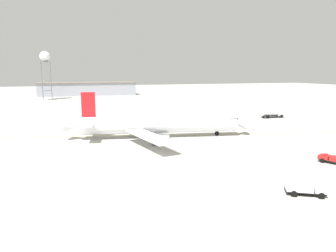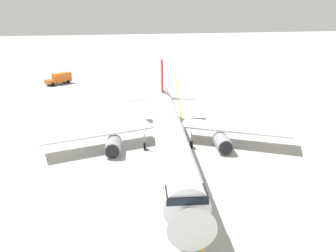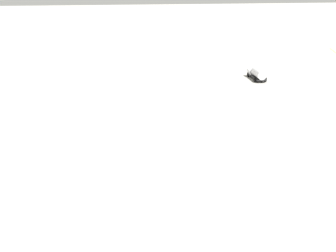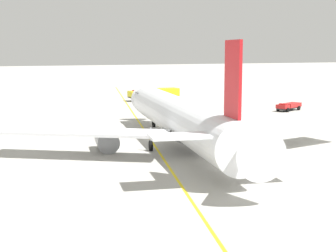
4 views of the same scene
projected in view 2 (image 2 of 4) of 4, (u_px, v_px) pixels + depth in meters
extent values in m
plane|color=#ADAAA3|center=(181.00, 164.00, 43.04)|extent=(600.00, 600.00, 0.00)
cylinder|color=white|center=(169.00, 133.00, 45.15)|extent=(11.38, 38.12, 4.19)
cone|color=white|center=(189.00, 219.00, 26.12)|extent=(4.48, 3.71, 3.99)
cone|color=white|center=(161.00, 96.00, 64.38)|extent=(4.26, 4.61, 3.57)
cube|color=black|center=(186.00, 194.00, 27.88)|extent=(3.96, 3.04, 0.70)
ellipsoid|color=gray|center=(168.00, 136.00, 47.32)|extent=(6.32, 14.16, 2.31)
cube|color=red|center=(162.00, 76.00, 59.27)|extent=(0.85, 3.19, 5.84)
cube|color=white|center=(181.00, 98.00, 60.90)|extent=(5.93, 3.61, 0.20)
cube|color=white|center=(143.00, 98.00, 60.37)|extent=(5.93, 3.61, 0.20)
cube|color=white|center=(235.00, 128.00, 49.34)|extent=(16.34, 12.46, 0.28)
cube|color=white|center=(97.00, 131.00, 47.80)|extent=(17.18, 7.09, 0.28)
cylinder|color=gray|center=(223.00, 143.00, 47.15)|extent=(2.97, 4.19, 2.28)
cylinder|color=black|center=(226.00, 148.00, 45.30)|extent=(1.93, 0.52, 1.94)
cylinder|color=gray|center=(113.00, 146.00, 45.98)|extent=(2.97, 4.19, 2.28)
cylinder|color=black|center=(112.00, 152.00, 44.13)|extent=(1.93, 0.52, 1.94)
cylinder|color=#9EA0A5|center=(181.00, 199.00, 32.10)|extent=(0.20, 0.20, 1.93)
cylinder|color=black|center=(181.00, 207.00, 32.42)|extent=(0.50, 1.14, 1.10)
cylinder|color=#9EA0A5|center=(192.00, 138.00, 47.76)|extent=(0.20, 0.20, 1.93)
cylinder|color=black|center=(191.00, 144.00, 48.07)|extent=(0.50, 1.14, 1.10)
cylinder|color=#9EA0A5|center=(144.00, 140.00, 47.24)|extent=(0.20, 0.20, 1.93)
cylinder|color=black|center=(145.00, 146.00, 47.56)|extent=(0.50, 1.14, 1.10)
cube|color=#232326|center=(59.00, 82.00, 92.10)|extent=(7.32, 6.00, 0.20)
cube|color=orange|center=(50.00, 82.00, 89.99)|extent=(3.24, 3.28, 1.00)
cube|color=black|center=(47.00, 82.00, 89.19)|extent=(1.24, 1.71, 0.56)
cube|color=orange|center=(62.00, 77.00, 92.57)|extent=(5.52, 4.89, 2.40)
cylinder|color=black|center=(53.00, 85.00, 89.49)|extent=(0.98, 0.80, 1.00)
cylinder|color=black|center=(48.00, 83.00, 90.94)|extent=(0.98, 0.80, 1.00)
cylinder|color=black|center=(68.00, 82.00, 93.15)|extent=(0.98, 0.80, 1.00)
cylinder|color=black|center=(63.00, 81.00, 94.61)|extent=(0.98, 0.80, 1.00)
cube|color=yellow|center=(187.00, 155.00, 45.64)|extent=(47.24, 174.21, 0.01)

